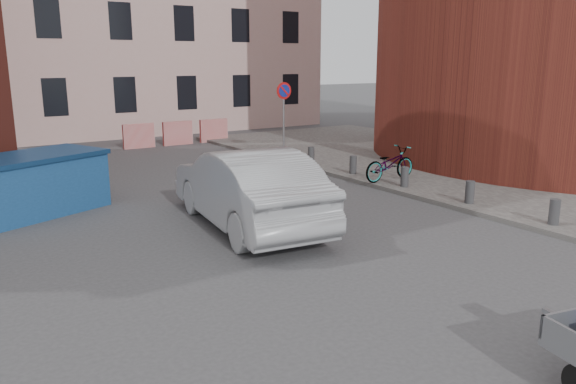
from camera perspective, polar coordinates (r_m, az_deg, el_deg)
ground at (r=9.66m, az=0.62°, el=-8.20°), size 120.00×120.00×0.00m
sidewalk at (r=19.22m, az=18.89°, el=2.13°), size 9.00×24.00×0.12m
no_parking_sign at (r=20.27m, az=-0.42°, el=8.96°), size 0.60×0.09×2.65m
bollards at (r=15.79m, az=11.77°, el=1.52°), size 0.22×9.02×0.55m
barriers at (r=24.45m, az=-11.14°, el=5.89°), size 4.70×0.18×1.00m
dumpster at (r=14.36m, az=-24.79°, el=0.68°), size 3.77×2.90×1.41m
silver_car at (r=12.11m, az=-4.15°, el=0.45°), size 2.45×5.37×1.71m
bicycle at (r=16.51m, az=10.29°, el=2.83°), size 1.86×0.69×0.97m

